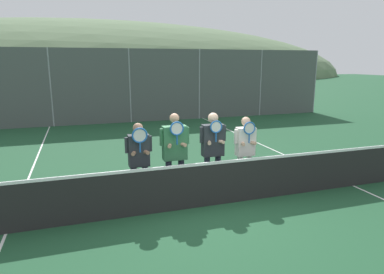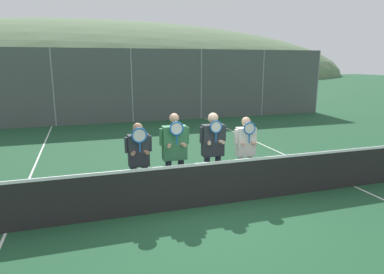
{
  "view_description": "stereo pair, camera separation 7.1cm",
  "coord_description": "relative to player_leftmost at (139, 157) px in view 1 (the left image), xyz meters",
  "views": [
    {
      "loc": [
        -2.36,
        -6.09,
        2.89
      ],
      "look_at": [
        -0.07,
        0.8,
        1.28
      ],
      "focal_mm": 32.0,
      "sensor_mm": 36.0,
      "label": 1
    },
    {
      "loc": [
        -2.29,
        -6.11,
        2.89
      ],
      "look_at": [
        -0.07,
        0.8,
        1.28
      ],
      "focal_mm": 32.0,
      "sensor_mm": 36.0,
      "label": 2
    }
  ],
  "objects": [
    {
      "name": "player_center_left",
      "position": [
        0.74,
        -0.03,
        0.1
      ],
      "size": [
        0.63,
        0.34,
        1.86
      ],
      "color": "#232838",
      "rests_on": "ground_plane"
    },
    {
      "name": "tennis_net",
      "position": [
        1.28,
        -0.56,
        -0.52
      ],
      "size": [
        9.96,
        0.09,
        1.03
      ],
      "color": "gray",
      "rests_on": "ground_plane"
    },
    {
      "name": "ground_plane",
      "position": [
        1.28,
        -0.56,
        -1.0
      ],
      "size": [
        120.0,
        120.0,
        0.0
      ],
      "primitive_type": "plane",
      "color": "#1E4C2D"
    },
    {
      "name": "player_leftmost",
      "position": [
        0.0,
        0.0,
        0.0
      ],
      "size": [
        0.55,
        0.34,
        1.7
      ],
      "color": "#232838",
      "rests_on": "ground_plane"
    },
    {
      "name": "player_rightmost",
      "position": [
        2.42,
        0.08,
        -0.01
      ],
      "size": [
        0.55,
        0.34,
        1.69
      ],
      "color": "white",
      "rests_on": "ground_plane"
    },
    {
      "name": "hill_distant",
      "position": [
        1.28,
        63.24,
        -1.0
      ],
      "size": [
        105.59,
        58.66,
        20.53
      ],
      "color": "#5B7551",
      "rests_on": "ground_plane"
    },
    {
      "name": "player_center_right",
      "position": [
        1.63,
        0.06,
        0.09
      ],
      "size": [
        0.6,
        0.34,
        1.82
      ],
      "color": "#232838",
      "rests_on": "ground_plane"
    },
    {
      "name": "court_line_right_sideline",
      "position": [
        4.98,
        2.44,
        -1.0
      ],
      "size": [
        0.05,
        16.0,
        0.01
      ],
      "primitive_type": "cube",
      "color": "white",
      "rests_on": "ground_plane"
    },
    {
      "name": "clubhouse_building",
      "position": [
        1.13,
        18.73,
        0.68
      ],
      "size": [
        18.37,
        5.5,
        3.33
      ],
      "color": "beige",
      "rests_on": "ground_plane"
    },
    {
      "name": "car_left_of_center",
      "position": [
        0.86,
        12.92,
        -0.09
      ],
      "size": [
        4.59,
        2.07,
        1.79
      ],
      "color": "maroon",
      "rests_on": "ground_plane"
    },
    {
      "name": "car_center",
      "position": [
        6.08,
        12.91,
        -0.07
      ],
      "size": [
        4.77,
        2.07,
        1.83
      ],
      "color": "silver",
      "rests_on": "ground_plane"
    },
    {
      "name": "court_line_left_sideline",
      "position": [
        -2.42,
        2.44,
        -1.0
      ],
      "size": [
        0.05,
        16.0,
        0.01
      ],
      "primitive_type": "cube",
      "color": "white",
      "rests_on": "ground_plane"
    },
    {
      "name": "fence_back",
      "position": [
        1.28,
        9.88,
        0.74
      ],
      "size": [
        21.14,
        0.06,
        3.49
      ],
      "color": "gray",
      "rests_on": "ground_plane"
    },
    {
      "name": "car_far_left",
      "position": [
        -4.15,
        12.6,
        -0.09
      ],
      "size": [
        4.36,
        2.05,
        1.78
      ],
      "color": "silver",
      "rests_on": "ground_plane"
    }
  ]
}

